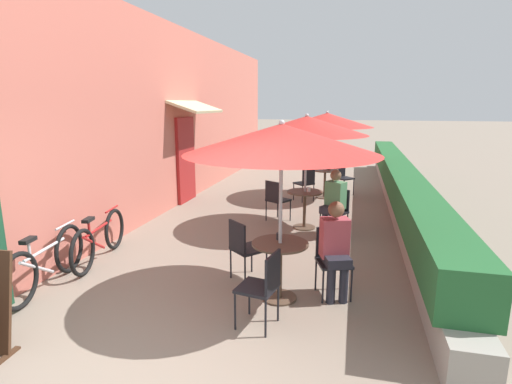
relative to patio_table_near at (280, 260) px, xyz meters
name	(u,v)px	position (x,y,z in m)	size (l,w,h in m)	color
ground_plane	(149,380)	(-0.85, -1.79, -0.51)	(120.00, 120.00, 0.00)	gray
cafe_facade_wall	(188,117)	(-3.40, 5.15, 1.58)	(0.98, 14.16, 4.20)	#C66B5B
planter_hedge	(399,185)	(1.90, 5.19, 0.02)	(0.60, 13.16, 1.01)	gray
patio_table_near	(280,260)	(0.00, 0.00, 0.00)	(0.70, 0.70, 0.74)	brown
patio_umbrella_near	(282,139)	(0.00, 0.00, 1.50)	(2.32, 2.32, 2.24)	#B7B7BC
cafe_chair_near_left	(244,246)	(-0.57, 0.39, 0.00)	(0.56, 0.56, 0.87)	black
cafe_chair_near_right	(263,283)	(-0.05, -0.69, 0.00)	(0.47, 0.47, 0.87)	black
cafe_chair_near_back	(332,256)	(0.63, 0.30, 0.00)	(0.51, 0.51, 0.87)	black
seated_patron_near_back	(335,246)	(0.66, 0.20, 0.17)	(0.43, 0.48, 1.25)	#23232D
coffee_cup_near	(279,236)	(-0.03, 0.11, 0.28)	(0.07, 0.07, 0.09)	#232328
patio_table_mid	(305,203)	(-0.07, 3.02, 0.00)	(0.70, 0.70, 0.74)	brown
patio_umbrella_mid	(307,126)	(-0.07, 3.02, 1.50)	(2.32, 2.32, 2.24)	#B7B7BC
cafe_chair_mid_left	(337,208)	(0.57, 2.73, 0.00)	(0.55, 0.55, 0.87)	black
seated_patron_mid_left	(334,200)	(0.51, 2.64, 0.17)	(0.48, 0.51, 1.25)	#23232D
cafe_chair_mid_right	(276,198)	(-0.70, 3.31, 0.00)	(0.55, 0.55, 0.87)	black
coffee_cup_mid	(309,190)	(0.01, 3.00, 0.28)	(0.07, 0.07, 0.09)	white
patio_table_far	(325,178)	(0.12, 5.78, 0.00)	(0.70, 0.70, 0.74)	brown
patio_umbrella_far	(327,120)	(0.12, 5.78, 1.50)	(2.32, 2.32, 2.24)	#B7B7BC
cafe_chair_far_left	(306,181)	(-0.31, 5.23, 0.00)	(0.57, 0.57, 0.87)	black
cafe_chair_far_right	(342,175)	(0.55, 6.32, 0.00)	(0.57, 0.57, 0.87)	black
coffee_cup_far	(329,168)	(0.21, 5.82, 0.28)	(0.07, 0.07, 0.09)	#232328
bicycle_leaning	(46,262)	(-3.05, -0.46, -0.14)	(0.33, 1.79, 0.80)	black
bicycle_second	(100,239)	(-2.95, 0.55, -0.15)	(0.36, 1.77, 0.78)	black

